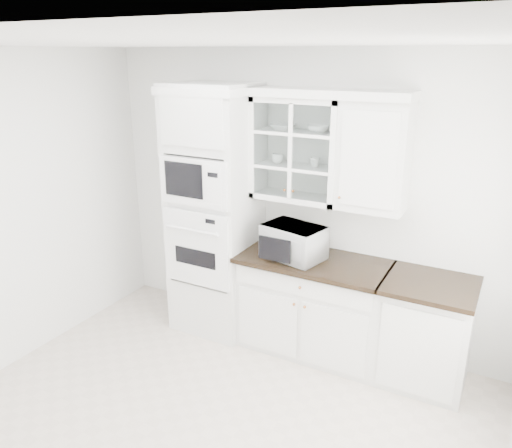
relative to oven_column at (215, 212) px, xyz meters
The scene contains 13 objects.
ground 2.00m from the oven_column, 62.12° to the right, with size 4.00×3.50×0.01m, color beige.
room_shell 1.37m from the oven_column, 52.79° to the right, with size 4.00×3.50×2.70m.
oven_column is the anchor object (origin of this frame).
base_cabinet_run 1.27m from the oven_column, ahead, with size 1.32×0.67×0.92m.
extra_base_cabinet 2.16m from the oven_column, ahead, with size 0.72×0.67×0.92m.
upper_cabinet_glass 1.03m from the oven_column, 12.10° to the left, with size 0.80×0.33×0.90m.
upper_cabinet_solid 1.60m from the oven_column, ahead, with size 0.55×0.33×0.90m, color silver.
crown_molding 1.33m from the oven_column, 11.90° to the left, with size 2.14×0.38×0.07m, color white.
countertop_microwave 0.86m from the oven_column, ahead, with size 0.51×0.43×0.30m, color white.
bowl_a 1.06m from the oven_column, 13.55° to the left, with size 0.21×0.21×0.05m, color white.
bowl_b 1.28m from the oven_column, 10.63° to the left, with size 0.19×0.19×0.06m, color white.
cup_a 0.82m from the oven_column, 14.91° to the left, with size 0.11×0.11×0.09m, color white.
cup_b 1.10m from the oven_column, 10.32° to the left, with size 0.09×0.09×0.08m, color white.
Camera 1 is at (1.76, -2.40, 2.65)m, focal length 35.00 mm.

